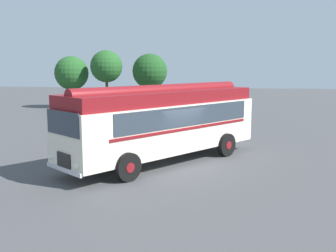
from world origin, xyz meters
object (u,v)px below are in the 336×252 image
Objects in this scene: car_mid_left at (210,109)px; box_van at (144,102)px; vintage_bus at (164,120)px; car_near_left at (176,108)px.

box_van is at bearing 175.19° from car_mid_left.
car_mid_left is (1.88, 14.20, -1.05)m from vintage_bus.
car_mid_left is 5.51m from box_van.
vintage_bus is 2.23× the size of car_near_left.
vintage_bus is 14.36m from car_mid_left.
vintage_bus is 1.61× the size of box_van.
car_mid_left is at bearing -12.46° from car_near_left.
vintage_bus is 2.20× the size of car_mid_left.
box_van reaches higher than car_near_left.
box_van is (-5.46, 0.46, 0.52)m from car_mid_left.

